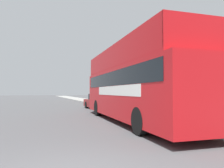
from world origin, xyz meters
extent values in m
plane|color=#4C4C4F|center=(0.00, 21.00, 0.00)|extent=(144.00, 144.00, 0.00)
cube|color=#999993|center=(7.63, 18.00, 0.07)|extent=(3.37, 108.00, 0.14)
cube|color=#9E664C|center=(12.31, 23.38, 2.81)|extent=(6.00, 25.50, 5.62)
pyramid|color=#2D2D33|center=(12.31, 23.38, 7.29)|extent=(6.00, 25.50, 3.35)
cube|color=red|center=(4.26, 6.42, 1.48)|extent=(3.03, 11.23, 2.41)
cube|color=white|center=(4.23, 5.86, 1.60)|extent=(2.81, 6.23, 0.45)
cube|color=black|center=(4.26, 6.42, 2.19)|extent=(3.02, 10.34, 0.70)
cube|color=red|center=(4.26, 6.42, 2.74)|extent=(2.99, 10.34, 0.10)
cube|color=red|center=(3.04, 6.47, 3.31)|extent=(0.55, 10.23, 1.05)
cube|color=red|center=(5.47, 6.36, 3.31)|extent=(0.55, 10.23, 1.05)
cube|color=red|center=(4.02, 1.34, 3.31)|extent=(2.50, 0.19, 1.05)
cube|color=red|center=(4.46, 10.75, 3.31)|extent=(2.57, 1.67, 1.05)
cylinder|color=black|center=(3.29, 9.92, 0.50)|extent=(0.33, 1.02, 1.01)
cylinder|color=black|center=(5.55, 9.81, 0.50)|extent=(0.33, 1.02, 1.01)
cylinder|color=black|center=(2.98, 3.25, 0.50)|extent=(0.33, 1.02, 1.01)
cylinder|color=black|center=(5.23, 3.14, 0.50)|extent=(0.33, 1.02, 1.01)
cube|color=maroon|center=(4.85, 14.87, 0.50)|extent=(1.89, 4.58, 0.67)
cube|color=black|center=(4.85, 14.74, 1.10)|extent=(1.59, 2.23, 0.52)
cylinder|color=black|center=(4.00, 16.24, 0.31)|extent=(0.23, 0.63, 0.63)
cylinder|color=black|center=(5.57, 16.30, 0.31)|extent=(0.23, 0.63, 0.63)
cylinder|color=black|center=(4.12, 13.44, 0.31)|extent=(0.23, 0.63, 0.63)
cylinder|color=black|center=(5.69, 13.51, 0.31)|extent=(0.23, 0.63, 0.63)
cylinder|color=black|center=(6.41, 5.17, 2.35)|extent=(0.13, 0.13, 4.42)
cylinder|color=silver|center=(6.41, 5.17, 4.78)|extent=(0.32, 0.32, 0.45)
cone|color=black|center=(6.41, 5.17, 5.12)|extent=(0.35, 0.35, 0.22)
cylinder|color=black|center=(6.35, 12.18, 2.20)|extent=(0.13, 0.13, 4.12)
cylinder|color=silver|center=(6.35, 12.18, 4.49)|extent=(0.32, 0.32, 0.45)
cone|color=black|center=(6.35, 12.18, 4.82)|extent=(0.35, 0.35, 0.22)
cylinder|color=black|center=(6.53, 19.19, 2.38)|extent=(0.13, 0.13, 4.47)
cylinder|color=silver|center=(6.53, 19.19, 4.84)|extent=(0.32, 0.32, 0.45)
cone|color=black|center=(6.53, 19.19, 5.17)|extent=(0.35, 0.35, 0.22)
cylinder|color=black|center=(7.34, 5.77, 0.65)|extent=(0.44, 0.44, 1.01)
cylinder|color=#B28E1E|center=(7.34, 5.77, 1.11)|extent=(0.48, 0.48, 0.06)
camera|label=1|loc=(-0.56, -3.78, 1.55)|focal=35.00mm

